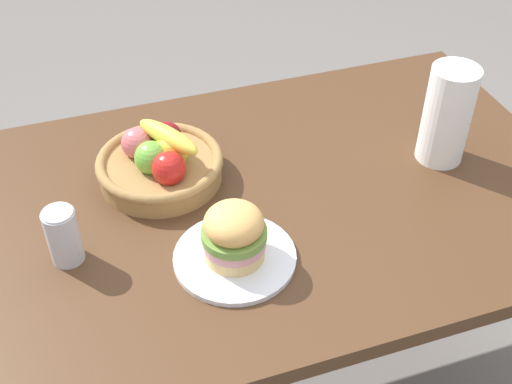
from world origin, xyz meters
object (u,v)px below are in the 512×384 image
at_px(plate, 235,257).
at_px(fruit_basket, 160,162).
at_px(paper_towel_roll, 448,116).
at_px(soda_can, 63,236).
at_px(sandwich, 234,233).

height_order(plate, fruit_basket, fruit_basket).
bearing_deg(paper_towel_roll, soda_can, -176.46).
bearing_deg(sandwich, soda_can, 160.70).
xyz_separation_m(plate, sandwich, (0.00, 0.00, 0.07)).
distance_m(sandwich, paper_towel_roll, 0.59).
xyz_separation_m(sandwich, paper_towel_roll, (0.56, 0.17, 0.05)).
bearing_deg(paper_towel_roll, plate, -163.62).
distance_m(sandwich, soda_can, 0.34).
relative_size(plate, fruit_basket, 0.86).
distance_m(plate, fruit_basket, 0.31).
bearing_deg(soda_can, plate, -19.30).
distance_m(plate, soda_can, 0.34).
relative_size(fruit_basket, paper_towel_roll, 1.21).
relative_size(soda_can, fruit_basket, 0.43).
relative_size(sandwich, soda_can, 1.04).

